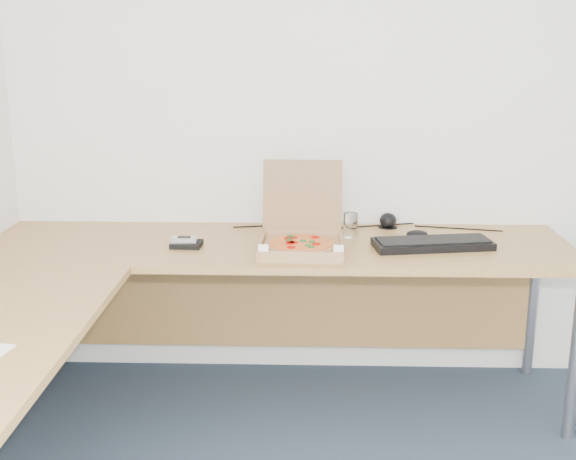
{
  "coord_description": "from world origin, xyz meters",
  "views": [
    {
      "loc": [
        -0.36,
        -1.65,
        1.6
      ],
      "look_at": [
        -0.45,
        1.28,
        0.82
      ],
      "focal_mm": 46.25,
      "sensor_mm": 36.0,
      "label": 1
    }
  ],
  "objects_px": {
    "keyboard": "(433,244)",
    "wallet": "(187,244)",
    "drinking_glass": "(350,225)",
    "pizza_box": "(301,240)",
    "desk": "(186,281)"
  },
  "relations": [
    {
      "from": "pizza_box",
      "to": "wallet",
      "type": "distance_m",
      "value": 0.49
    },
    {
      "from": "keyboard",
      "to": "pizza_box",
      "type": "bearing_deg",
      "value": 176.04
    },
    {
      "from": "desk",
      "to": "keyboard",
      "type": "bearing_deg",
      "value": 21.05
    },
    {
      "from": "keyboard",
      "to": "wallet",
      "type": "height_order",
      "value": "keyboard"
    },
    {
      "from": "desk",
      "to": "drinking_glass",
      "type": "xyz_separation_m",
      "value": [
        0.64,
        0.53,
        0.08
      ]
    },
    {
      "from": "wallet",
      "to": "drinking_glass",
      "type": "bearing_deg",
      "value": 17.11
    },
    {
      "from": "desk",
      "to": "wallet",
      "type": "bearing_deg",
      "value": 98.6
    },
    {
      "from": "drinking_glass",
      "to": "pizza_box",
      "type": "bearing_deg",
      "value": -135.62
    },
    {
      "from": "desk",
      "to": "drinking_glass",
      "type": "relative_size",
      "value": 23.04
    },
    {
      "from": "keyboard",
      "to": "wallet",
      "type": "bearing_deg",
      "value": 171.56
    },
    {
      "from": "desk",
      "to": "pizza_box",
      "type": "height_order",
      "value": "pizza_box"
    },
    {
      "from": "keyboard",
      "to": "wallet",
      "type": "distance_m",
      "value": 1.03
    },
    {
      "from": "desk",
      "to": "pizza_box",
      "type": "xyz_separation_m",
      "value": [
        0.43,
        0.32,
        0.07
      ]
    },
    {
      "from": "desk",
      "to": "wallet",
      "type": "relative_size",
      "value": 19.92
    },
    {
      "from": "drinking_glass",
      "to": "wallet",
      "type": "bearing_deg",
      "value": -166.12
    }
  ]
}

